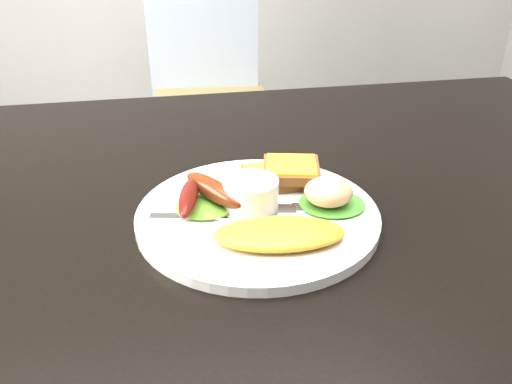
{
  "coord_description": "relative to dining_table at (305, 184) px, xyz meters",
  "views": [
    {
      "loc": [
        -0.19,
        -0.62,
        1.07
      ],
      "look_at": [
        -0.09,
        -0.1,
        0.78
      ],
      "focal_mm": 35.0,
      "sensor_mm": 36.0,
      "label": 1
    }
  ],
  "objects": [
    {
      "name": "lettuce_right",
      "position": [
        -0.0,
        -0.12,
        0.04
      ],
      "size": [
        0.09,
        0.09,
        0.01
      ],
      "primitive_type": "ellipsoid",
      "rotation": [
        0.0,
        0.0,
        -0.17
      ],
      "color": "#34831E",
      "rests_on": "plate"
    },
    {
      "name": "toast_a",
      "position": [
        -0.06,
        -0.05,
        0.04
      ],
      "size": [
        0.08,
        0.08,
        0.01
      ],
      "primitive_type": "cube",
      "rotation": [
        0.0,
        0.0,
        0.04
      ],
      "color": "olive",
      "rests_on": "plate"
    },
    {
      "name": "dining_chair",
      "position": [
        -0.01,
        1.2,
        -0.28
      ],
      "size": [
        0.47,
        0.47,
        0.05
      ],
      "primitive_type": "cube",
      "rotation": [
        0.0,
        0.0,
        -0.09
      ],
      "color": "tan",
      "rests_on": "ground"
    },
    {
      "name": "toast_b",
      "position": [
        -0.04,
        -0.05,
        0.05
      ],
      "size": [
        0.09,
        0.09,
        0.01
      ],
      "primitive_type": "cube",
      "rotation": [
        0.0,
        0.0,
        -0.23
      ],
      "color": "brown",
      "rests_on": "toast_a"
    },
    {
      "name": "ramekin",
      "position": [
        -0.1,
        -0.11,
        0.05
      ],
      "size": [
        0.07,
        0.07,
        0.04
      ],
      "primitive_type": "cylinder",
      "rotation": [
        0.0,
        0.0,
        0.02
      ],
      "color": "white",
      "rests_on": "plate"
    },
    {
      "name": "fork",
      "position": [
        -0.15,
        -0.12,
        0.03
      ],
      "size": [
        0.15,
        0.04,
        0.0
      ],
      "primitive_type": "cube",
      "rotation": [
        0.0,
        0.0,
        -0.2
      ],
      "color": "#ADAFB7",
      "rests_on": "plate"
    },
    {
      "name": "potato_salad",
      "position": [
        -0.01,
        -0.13,
        0.06
      ],
      "size": [
        0.06,
        0.06,
        0.03
      ],
      "primitive_type": "ellipsoid",
      "rotation": [
        0.0,
        0.0,
        0.01
      ],
      "color": "beige",
      "rests_on": "lettuce_right"
    },
    {
      "name": "omelette",
      "position": [
        -0.08,
        -0.18,
        0.04
      ],
      "size": [
        0.15,
        0.08,
        0.02
      ],
      "primitive_type": "ellipsoid",
      "rotation": [
        0.0,
        0.0,
        -0.12
      ],
      "color": "orange",
      "rests_on": "plate"
    },
    {
      "name": "lettuce_left",
      "position": [
        -0.15,
        -0.1,
        0.04
      ],
      "size": [
        0.09,
        0.09,
        0.01
      ],
      "primitive_type": "ellipsoid",
      "rotation": [
        0.0,
        0.0,
        0.28
      ],
      "color": "#3E8E1B",
      "rests_on": "plate"
    },
    {
      "name": "sausage_b",
      "position": [
        -0.14,
        -0.09,
        0.05
      ],
      "size": [
        0.08,
        0.1,
        0.03
      ],
      "primitive_type": "ellipsoid",
      "rotation": [
        0.0,
        0.0,
        0.52
      ],
      "color": "#6D2B0B",
      "rests_on": "lettuce_left"
    },
    {
      "name": "person",
      "position": [
        0.31,
        0.52,
        -0.06
      ],
      "size": [
        0.51,
        0.36,
        1.34
      ],
      "primitive_type": "imported",
      "rotation": [
        0.0,
        0.0,
        3.05
      ],
      "color": "navy",
      "rests_on": "ground"
    },
    {
      "name": "plate",
      "position": [
        -0.09,
        -0.11,
        0.03
      ],
      "size": [
        0.29,
        0.29,
        0.01
      ],
      "primitive_type": "cylinder",
      "color": "white",
      "rests_on": "dining_table"
    },
    {
      "name": "dining_table",
      "position": [
        0.0,
        0.0,
        0.0
      ],
      "size": [
        1.2,
        0.8,
        0.04
      ],
      "primitive_type": "cube",
      "color": "black",
      "rests_on": "ground"
    },
    {
      "name": "sausage_a",
      "position": [
        -0.17,
        -0.1,
        0.05
      ],
      "size": [
        0.04,
        0.09,
        0.02
      ],
      "primitive_type": "ellipsoid",
      "rotation": [
        0.0,
        0.0,
        -0.19
      ],
      "color": "#621209",
      "rests_on": "lettuce_left"
    }
  ]
}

